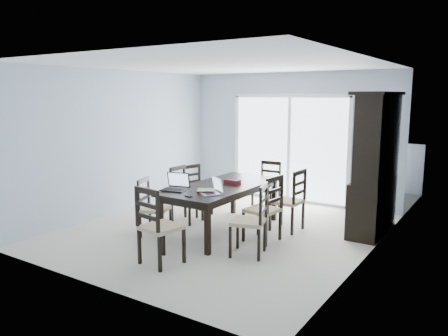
% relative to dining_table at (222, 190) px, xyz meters
% --- Properties ---
extents(floor, '(5.00, 5.00, 0.00)m').
position_rel_dining_table_xyz_m(floor, '(0.00, 0.00, -0.67)').
color(floor, beige).
rests_on(floor, ground).
extents(ceiling, '(5.00, 5.00, 0.00)m').
position_rel_dining_table_xyz_m(ceiling, '(0.00, 0.00, 1.93)').
color(ceiling, white).
rests_on(ceiling, back_wall).
extents(back_wall, '(4.50, 0.02, 2.60)m').
position_rel_dining_table_xyz_m(back_wall, '(0.00, 2.50, 0.63)').
color(back_wall, '#AAB9CB').
rests_on(back_wall, floor).
extents(wall_left, '(0.02, 5.00, 2.60)m').
position_rel_dining_table_xyz_m(wall_left, '(-2.25, 0.00, 0.63)').
color(wall_left, '#AAB9CB').
rests_on(wall_left, floor).
extents(wall_right, '(0.02, 5.00, 2.60)m').
position_rel_dining_table_xyz_m(wall_right, '(2.25, 0.00, 0.63)').
color(wall_right, '#AAB9CB').
rests_on(wall_right, floor).
extents(balcony, '(4.50, 2.00, 0.10)m').
position_rel_dining_table_xyz_m(balcony, '(0.00, 3.50, -0.72)').
color(balcony, gray).
rests_on(balcony, ground).
extents(railing, '(4.50, 0.06, 1.10)m').
position_rel_dining_table_xyz_m(railing, '(0.00, 4.50, -0.12)').
color(railing, '#99999E').
rests_on(railing, balcony).
extents(dining_table, '(1.00, 2.20, 0.75)m').
position_rel_dining_table_xyz_m(dining_table, '(0.00, 0.00, 0.00)').
color(dining_table, black).
rests_on(dining_table, floor).
extents(china_hutch, '(0.50, 1.38, 2.20)m').
position_rel_dining_table_xyz_m(china_hutch, '(2.02, 1.25, 0.40)').
color(china_hutch, black).
rests_on(china_hutch, floor).
extents(sliding_door, '(2.52, 0.05, 2.18)m').
position_rel_dining_table_xyz_m(sliding_door, '(0.00, 2.48, 0.41)').
color(sliding_door, silver).
rests_on(sliding_door, floor).
extents(chair_left_near, '(0.50, 0.49, 1.03)m').
position_rel_dining_table_xyz_m(chair_left_near, '(-0.82, -0.79, -0.13)').
color(chair_left_near, black).
rests_on(chair_left_near, floor).
extents(chair_left_mid, '(0.43, 0.42, 1.09)m').
position_rel_dining_table_xyz_m(chair_left_mid, '(-0.88, 0.11, -0.09)').
color(chair_left_mid, black).
rests_on(chair_left_mid, floor).
extents(chair_left_far, '(0.49, 0.48, 1.03)m').
position_rel_dining_table_xyz_m(chair_left_far, '(-0.99, 0.61, -0.13)').
color(chair_left_far, black).
rests_on(chair_left_far, floor).
extents(chair_right_near, '(0.55, 0.54, 1.14)m').
position_rel_dining_table_xyz_m(chair_right_near, '(0.97, -0.67, -0.07)').
color(chair_right_near, black).
rests_on(chair_right_near, floor).
extents(chair_right_mid, '(0.48, 0.47, 1.16)m').
position_rel_dining_table_xyz_m(chair_right_mid, '(0.86, -0.09, -0.06)').
color(chair_right_mid, black).
rests_on(chair_right_mid, floor).
extents(chair_right_far, '(0.46, 0.45, 1.16)m').
position_rel_dining_table_xyz_m(chair_right_far, '(0.94, 0.61, -0.06)').
color(chair_right_far, black).
rests_on(chair_right_far, floor).
extents(chair_end_near, '(0.51, 0.52, 1.19)m').
position_rel_dining_table_xyz_m(chair_end_near, '(0.08, -1.67, -0.05)').
color(chair_end_near, black).
rests_on(chair_end_near, floor).
extents(chair_end_far, '(0.42, 0.43, 1.08)m').
position_rel_dining_table_xyz_m(chair_end_far, '(0.06, 1.47, -0.10)').
color(chair_end_far, black).
rests_on(chair_end_far, floor).
extents(laptop_dark, '(0.42, 0.33, 0.26)m').
position_rel_dining_table_xyz_m(laptop_dark, '(-0.38, -0.73, 0.14)').
color(laptop_dark, black).
rests_on(laptop_dark, dining_table).
extents(laptop_silver, '(0.42, 0.39, 0.24)m').
position_rel_dining_table_xyz_m(laptop_silver, '(0.17, -0.62, 0.13)').
color(laptop_silver, silver).
rests_on(laptop_silver, dining_table).
extents(book_stack, '(0.33, 0.31, 0.04)m').
position_rel_dining_table_xyz_m(book_stack, '(0.09, -0.58, 0.10)').
color(book_stack, maroon).
rests_on(book_stack, dining_table).
extents(cell_phone, '(0.13, 0.09, 0.01)m').
position_rel_dining_table_xyz_m(cell_phone, '(0.04, -0.93, 0.08)').
color(cell_phone, black).
rests_on(cell_phone, dining_table).
extents(game_box, '(0.26, 0.14, 0.06)m').
position_rel_dining_table_xyz_m(game_box, '(0.08, 0.18, 0.11)').
color(game_box, '#531014').
rests_on(game_box, dining_table).
extents(hot_tub, '(2.34, 2.18, 1.04)m').
position_rel_dining_table_xyz_m(hot_tub, '(-0.59, 3.62, -0.15)').
color(hot_tub, maroon).
rests_on(hot_tub, balcony).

